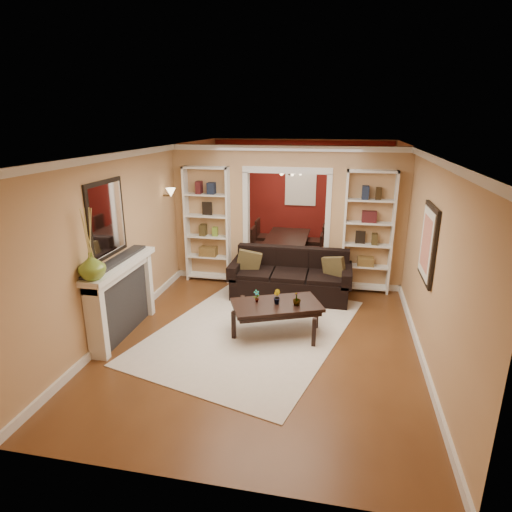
% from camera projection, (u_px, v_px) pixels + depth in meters
% --- Properties ---
extents(floor, '(8.00, 8.00, 0.00)m').
position_uv_depth(floor, '(276.00, 305.00, 7.60)').
color(floor, brown).
rests_on(floor, ground).
extents(ceiling, '(8.00, 8.00, 0.00)m').
position_uv_depth(ceiling, '(278.00, 149.00, 6.78)').
color(ceiling, white).
rests_on(ceiling, ground).
extents(wall_back, '(8.00, 0.00, 8.00)m').
position_uv_depth(wall_back, '(301.00, 194.00, 10.93)').
color(wall_back, tan).
rests_on(wall_back, ground).
extents(wall_front, '(8.00, 0.00, 8.00)m').
position_uv_depth(wall_front, '(203.00, 352.00, 3.46)').
color(wall_front, tan).
rests_on(wall_front, ground).
extents(wall_left, '(0.00, 8.00, 8.00)m').
position_uv_depth(wall_left, '(152.00, 226.00, 7.61)').
color(wall_left, tan).
rests_on(wall_left, ground).
extents(wall_right, '(0.00, 8.00, 8.00)m').
position_uv_depth(wall_right, '(417.00, 239.00, 6.77)').
color(wall_right, tan).
rests_on(wall_right, ground).
extents(partition_wall, '(4.50, 0.15, 2.70)m').
position_uv_depth(partition_wall, '(286.00, 217.00, 8.31)').
color(partition_wall, tan).
rests_on(partition_wall, floor).
extents(red_back_panel, '(4.44, 0.04, 2.64)m').
position_uv_depth(red_back_panel, '(300.00, 195.00, 10.91)').
color(red_back_panel, maroon).
rests_on(red_back_panel, floor).
extents(dining_window, '(0.78, 0.03, 0.98)m').
position_uv_depth(dining_window, '(301.00, 186.00, 10.80)').
color(dining_window, '#8CA5CC').
rests_on(dining_window, wall_back).
extents(area_rug, '(3.47, 4.20, 0.01)m').
position_uv_depth(area_rug, '(252.00, 330.00, 6.70)').
color(area_rug, beige).
rests_on(area_rug, floor).
extents(sofa, '(2.20, 0.95, 0.86)m').
position_uv_depth(sofa, '(290.00, 275.00, 7.86)').
color(sofa, black).
rests_on(sofa, floor).
extents(pillow_left, '(0.45, 0.21, 0.43)m').
position_uv_depth(pillow_left, '(249.00, 262.00, 7.92)').
color(pillow_left, brown).
rests_on(pillow_left, sofa).
extents(pillow_right, '(0.41, 0.28, 0.40)m').
position_uv_depth(pillow_right, '(334.00, 268.00, 7.63)').
color(pillow_right, brown).
rests_on(pillow_right, sofa).
extents(coffee_table, '(1.49, 1.17, 0.50)m').
position_uv_depth(coffee_table, '(276.00, 318.00, 6.53)').
color(coffee_table, black).
rests_on(coffee_table, floor).
extents(plant_left, '(0.12, 0.12, 0.19)m').
position_uv_depth(plant_left, '(257.00, 296.00, 6.49)').
color(plant_left, '#336626').
rests_on(plant_left, coffee_table).
extents(plant_center, '(0.14, 0.15, 0.22)m').
position_uv_depth(plant_center, '(277.00, 297.00, 6.43)').
color(plant_center, '#336626').
rests_on(plant_center, coffee_table).
extents(plant_right, '(0.16, 0.16, 0.21)m').
position_uv_depth(plant_right, '(297.00, 299.00, 6.37)').
color(plant_right, '#336626').
rests_on(plant_right, coffee_table).
extents(bookshelf_left, '(0.90, 0.30, 2.30)m').
position_uv_depth(bookshelf_left, '(208.00, 225.00, 8.51)').
color(bookshelf_left, white).
rests_on(bookshelf_left, floor).
extents(bookshelf_right, '(0.90, 0.30, 2.30)m').
position_uv_depth(bookshelf_right, '(368.00, 233.00, 7.92)').
color(bookshelf_right, white).
rests_on(bookshelf_right, floor).
extents(fireplace, '(0.32, 1.70, 1.16)m').
position_uv_depth(fireplace, '(124.00, 299.00, 6.42)').
color(fireplace, white).
rests_on(fireplace, floor).
extents(vase, '(0.40, 0.40, 0.36)m').
position_uv_depth(vase, '(92.00, 266.00, 5.53)').
color(vase, olive).
rests_on(vase, fireplace).
extents(mirror, '(0.03, 0.95, 1.10)m').
position_uv_depth(mirror, '(107.00, 219.00, 6.07)').
color(mirror, silver).
rests_on(mirror, wall_left).
extents(wall_sconce, '(0.18, 0.18, 0.22)m').
position_uv_depth(wall_sconce, '(168.00, 194.00, 7.96)').
color(wall_sconce, '#FFE0A5').
rests_on(wall_sconce, wall_left).
extents(framed_art, '(0.04, 0.85, 1.05)m').
position_uv_depth(framed_art, '(428.00, 243.00, 5.78)').
color(framed_art, black).
rests_on(framed_art, wall_right).
extents(dining_table, '(1.67, 0.93, 0.59)m').
position_uv_depth(dining_table, '(288.00, 249.00, 9.94)').
color(dining_table, black).
rests_on(dining_table, floor).
extents(dining_chair_nw, '(0.50, 0.50, 0.86)m').
position_uv_depth(dining_chair_nw, '(263.00, 245.00, 9.72)').
color(dining_chair_nw, black).
rests_on(dining_chair_nw, floor).
extents(dining_chair_ne, '(0.50, 0.50, 0.78)m').
position_uv_depth(dining_chair_ne, '(311.00, 250.00, 9.52)').
color(dining_chair_ne, black).
rests_on(dining_chair_ne, floor).
extents(dining_chair_sw, '(0.46, 0.46, 0.91)m').
position_uv_depth(dining_chair_sw, '(267.00, 237.00, 10.27)').
color(dining_chair_sw, black).
rests_on(dining_chair_sw, floor).
extents(dining_chair_se, '(0.50, 0.50, 0.84)m').
position_uv_depth(dining_chair_se, '(313.00, 241.00, 10.07)').
color(dining_chair_se, black).
rests_on(dining_chair_se, floor).
extents(chandelier, '(0.50, 0.50, 0.30)m').
position_uv_depth(chandelier, '(296.00, 173.00, 9.51)').
color(chandelier, '#382C19').
rests_on(chandelier, ceiling).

